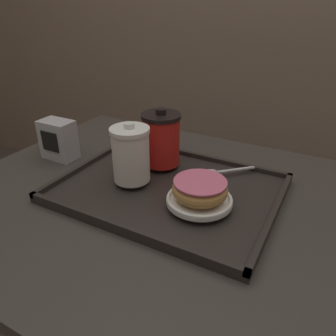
% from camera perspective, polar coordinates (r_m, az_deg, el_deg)
% --- Properties ---
extents(cafe_table, '(1.05, 0.80, 0.75)m').
position_cam_1_polar(cafe_table, '(0.86, 0.44, -14.52)').
color(cafe_table, '#38332D').
rests_on(cafe_table, ground_plane).
extents(serving_tray, '(0.50, 0.38, 0.02)m').
position_cam_1_polar(serving_tray, '(0.78, 0.00, -3.71)').
color(serving_tray, '#282321').
rests_on(serving_tray, cafe_table).
extents(coffee_cup_front, '(0.09, 0.09, 0.14)m').
position_cam_1_polar(coffee_cup_front, '(0.76, -6.66, 2.30)').
color(coffee_cup_front, white).
rests_on(coffee_cup_front, serving_tray).
extents(coffee_cup_rear, '(0.10, 0.10, 0.15)m').
position_cam_1_polar(coffee_cup_rear, '(0.84, -1.19, 5.11)').
color(coffee_cup_rear, red).
rests_on(coffee_cup_rear, serving_tray).
extents(plate_with_chocolate_donut, '(0.14, 0.14, 0.01)m').
position_cam_1_polar(plate_with_chocolate_donut, '(0.70, 5.47, -5.49)').
color(plate_with_chocolate_donut, white).
rests_on(plate_with_chocolate_donut, serving_tray).
extents(donut_chocolate_glazed, '(0.12, 0.12, 0.04)m').
position_cam_1_polar(donut_chocolate_glazed, '(0.69, 5.57, -3.65)').
color(donut_chocolate_glazed, tan).
rests_on(donut_chocolate_glazed, plate_with_chocolate_donut).
extents(spoon, '(0.11, 0.11, 0.01)m').
position_cam_1_polar(spoon, '(0.82, 8.58, -0.58)').
color(spoon, silver).
rests_on(spoon, serving_tray).
extents(napkin_dispenser, '(0.10, 0.06, 0.11)m').
position_cam_1_polar(napkin_dispenser, '(0.98, -18.56, 4.70)').
color(napkin_dispenser, '#B7B7BC').
rests_on(napkin_dispenser, cafe_table).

